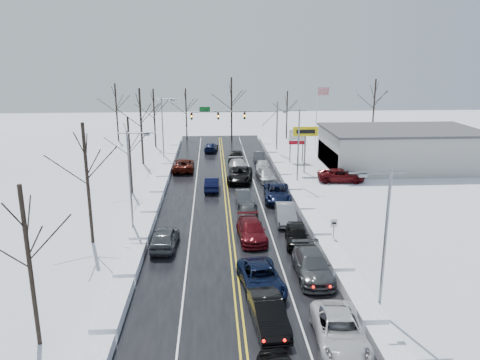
{
  "coord_description": "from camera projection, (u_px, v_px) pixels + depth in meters",
  "views": [
    {
      "loc": [
        -1.48,
        -42.72,
        15.34
      ],
      "look_at": [
        1.33,
        3.63,
        2.5
      ],
      "focal_mm": 35.0,
      "sensor_mm": 36.0,
      "label": 1
    }
  ],
  "objects": [
    {
      "name": "oncoming_car_0",
      "position": [
        212.0,
        190.0,
        53.42
      ],
      "size": [
        1.78,
        4.65,
        1.51
      ],
      "primitive_type": "imported",
      "rotation": [
        0.0,
        0.0,
        3.1
      ],
      "color": "black",
      "rests_on": "ground"
    },
    {
      "name": "tree_far_e",
      "position": [
        375.0,
        97.0,
        84.39
      ],
      "size": [
        4.2,
        4.2,
        10.5
      ],
      "color": "#2D231C",
      "rests_on": "ground"
    },
    {
      "name": "tree_far_b",
      "position": [
        186.0,
        104.0,
        82.69
      ],
      "size": [
        3.6,
        3.6,
        9.0
      ],
      "color": "#2D231C",
      "rests_on": "ground"
    },
    {
      "name": "queued_car_6",
      "position": [
        240.0,
        181.0,
        57.0
      ],
      "size": [
        3.61,
        6.4,
        1.69
      ],
      "primitive_type": "imported",
      "rotation": [
        0.0,
        0.0,
        -0.14
      ],
      "color": "black",
      "rests_on": "ground"
    },
    {
      "name": "ground",
      "position": [
        229.0,
        215.0,
        45.27
      ],
      "size": [
        160.0,
        160.0,
        0.0
      ],
      "primitive_type": "plane",
      "color": "white",
      "rests_on": "ground"
    },
    {
      "name": "tree_far_a",
      "position": [
        116.0,
        101.0,
        80.84
      ],
      "size": [
        4.0,
        4.0,
        10.0
      ],
      "color": "#2D231C",
      "rests_on": "ground"
    },
    {
      "name": "queued_car_16",
      "position": [
        262.0,
        172.0,
        61.37
      ],
      "size": [
        2.33,
        4.65,
        1.52
      ],
      "primitive_type": "imported",
      "rotation": [
        0.0,
        0.0,
        -0.12
      ],
      "color": "silver",
      "rests_on": "ground"
    },
    {
      "name": "parked_car_0",
      "position": [
        341.0,
        182.0,
        56.89
      ],
      "size": [
        5.92,
        3.2,
        1.58
      ],
      "primitive_type": "imported",
      "rotation": [
        0.0,
        0.0,
        1.47
      ],
      "color": "#4C0A0D",
      "rests_on": "ground"
    },
    {
      "name": "used_vehicles_sign",
      "position": [
        297.0,
        139.0,
        66.16
      ],
      "size": [
        2.2,
        0.22,
        4.65
      ],
      "color": "slate",
      "rests_on": "ground"
    },
    {
      "name": "road_surface",
      "position": [
        228.0,
        208.0,
        47.19
      ],
      "size": [
        14.0,
        84.0,
        0.01
      ],
      "primitive_type": "cube",
      "color": "black",
      "rests_on": "ground"
    },
    {
      "name": "parked_car_2",
      "position": [
        327.0,
        161.0,
        67.33
      ],
      "size": [
        2.17,
        4.27,
        1.39
      ],
      "primitive_type": "imported",
      "rotation": [
        0.0,
        0.0,
        3.27
      ],
      "color": "black",
      "rests_on": "ground"
    },
    {
      "name": "queued_car_3",
      "position": [
        252.0,
        239.0,
        39.46
      ],
      "size": [
        2.51,
        5.58,
        1.59
      ],
      "primitive_type": "imported",
      "rotation": [
        0.0,
        0.0,
        0.05
      ],
      "color": "#510A11",
      "rests_on": "ground"
    },
    {
      "name": "snow_bank_left",
      "position": [
        152.0,
        210.0,
        46.75
      ],
      "size": [
        1.55,
        72.0,
        0.74
      ],
      "primitive_type": "cube",
      "color": "white",
      "rests_on": "ground"
    },
    {
      "name": "tree_left_b",
      "position": [
        86.0,
        160.0,
        36.97
      ],
      "size": [
        4.0,
        4.0,
        10.0
      ],
      "color": "#2D231C",
      "rests_on": "ground"
    },
    {
      "name": "queued_car_8",
      "position": [
        236.0,
        162.0,
        66.9
      ],
      "size": [
        2.52,
        5.06,
        1.66
      ],
      "primitive_type": "imported",
      "rotation": [
        0.0,
        0.0,
        -0.12
      ],
      "color": "black",
      "rests_on": "ground"
    },
    {
      "name": "tree_left_e",
      "position": [
        154.0,
        107.0,
        75.58
      ],
      "size": [
        3.8,
        3.8,
        9.5
      ],
      "color": "#2D231C",
      "rests_on": "ground"
    },
    {
      "name": "streetlight_nw",
      "position": [
        164.0,
        124.0,
        66.46
      ],
      "size": [
        3.2,
        0.25,
        9.0
      ],
      "color": "slate",
      "rests_on": "ground"
    },
    {
      "name": "traffic_signal_mast",
      "position": [
        244.0,
        118.0,
        70.94
      ],
      "size": [
        13.28,
        0.39,
        8.0
      ],
      "color": "slate",
      "rests_on": "ground"
    },
    {
      "name": "tires_plus_sign",
      "position": [
        305.0,
        135.0,
        59.94
      ],
      "size": [
        3.2,
        0.34,
        6.0
      ],
      "color": "slate",
      "rests_on": "ground"
    },
    {
      "name": "queued_car_13",
      "position": [
        285.0,
        222.0,
        43.51
      ],
      "size": [
        2.08,
        5.1,
        1.64
      ],
      "primitive_type": "imported",
      "rotation": [
        0.0,
        0.0,
        -0.07
      ],
      "color": "gray",
      "rests_on": "ground"
    },
    {
      "name": "flagpole",
      "position": [
        318.0,
        113.0,
        73.44
      ],
      "size": [
        1.87,
        1.2,
        10.0
      ],
      "color": "silver",
      "rests_on": "ground"
    },
    {
      "name": "oncoming_car_2",
      "position": [
        211.0,
        151.0,
        74.07
      ],
      "size": [
        2.38,
        4.79,
        1.34
      ],
      "primitive_type": "imported",
      "rotation": [
        0.0,
        0.0,
        3.03
      ],
      "color": "black",
      "rests_on": "ground"
    },
    {
      "name": "snow_bank_right",
      "position": [
        302.0,
        207.0,
        47.64
      ],
      "size": [
        1.55,
        72.0,
        0.74
      ],
      "primitive_type": "cube",
      "color": "white",
      "rests_on": "ground"
    },
    {
      "name": "tree_left_d",
      "position": [
        140.0,
        112.0,
        63.83
      ],
      "size": [
        4.2,
        4.2,
        10.5
      ],
      "color": "#2D231C",
      "rests_on": "ground"
    },
    {
      "name": "oncoming_car_3",
      "position": [
        165.0,
        247.0,
        37.88
      ],
      "size": [
        2.29,
        5.06,
        1.68
      ],
      "primitive_type": "imported",
      "rotation": [
        0.0,
        0.0,
        3.08
      ],
      "color": "#46494C",
      "rests_on": "ground"
    },
    {
      "name": "streetlight_ne",
      "position": [
        297.0,
        141.0,
        53.96
      ],
      "size": [
        3.2,
        0.25,
        9.0
      ],
      "color": "slate",
      "rests_on": "ground"
    },
    {
      "name": "queued_car_10",
      "position": [
        339.0,
        344.0,
        25.37
      ],
      "size": [
        3.04,
        5.89,
        1.59
      ],
      "primitive_type": "imported",
      "rotation": [
        0.0,
        0.0,
        -0.07
      ],
      "color": "silver",
      "rests_on": "ground"
    },
    {
      "name": "tree_far_d",
      "position": [
        287.0,
        106.0,
        83.35
      ],
      "size": [
        3.4,
        3.4,
        8.5
      ],
      "color": "#2D231C",
      "rests_on": "ground"
    },
    {
      "name": "queued_car_17",
      "position": [
        259.0,
        162.0,
        66.99
      ],
      "size": [
        1.61,
        4.36,
        1.43
      ],
      "primitive_type": "imported",
      "rotation": [
        0.0,
        0.0,
        -0.02
      ],
      "color": "#393B3E",
      "rests_on": "ground"
    },
    {
      "name": "queued_car_15",
      "position": [
        266.0,
        181.0,
        57.26
      ],
      "size": [
        2.22,
        4.87,
        1.38
      ],
      "primitive_type": "imported",
      "rotation": [
        0.0,
        0.0,
        0.06
      ],
      "color": "#A3A6AB",
      "rests_on": "ground"
    },
    {
      "name": "queued_car_14",
      "position": [
        277.0,
        200.0,
        49.79
      ],
      "size": [
        3.16,
        6.1,
        1.64
      ],
      "primitive_type": "imported",
      "rotation": [
        0.0,
        0.0,
        -0.07
      ],
      "color": "black",
      "rests_on": "ground"
    },
    {
      "name": "streetlight_sw",
      "position": [
        132.0,
        174.0,
        39.52
      ],
      "size": [
        3.2,
        0.25,
        9.0
      ],
      "color": "slate",
      "rests_on": "ground"
    },
    {
      "name": "tree_left_a",
      "position": [
        26.0,
        236.0,
        23.71
      ],
      "size": [
        3.6,
        3.6,
        9.0
      ],
      "color": "#2D231C",
      "rests_on": "ground"
    },
    {
      "name": "queued_car_4",
      "position": [
        248.0,
        220.0,
        43.91
      ],
      "size": [
        2.42,
        4.74,
        1.55
      ],
      "primitive_type": "imported",
      "rotation": [
        0.0,
        0.0,
        -0.14
      ],
      "color": "#3C3F41",
      "rests_on": "ground"
    },
    {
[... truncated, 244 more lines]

